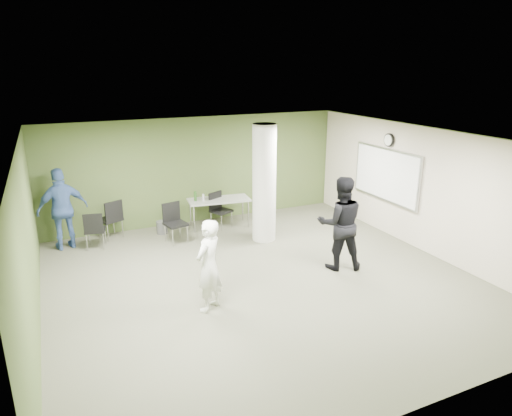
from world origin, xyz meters
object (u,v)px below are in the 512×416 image
folding_table (218,201)px  chair_back_left (94,228)px  man_black (340,223)px  man_blue (63,209)px  woman_white (209,266)px

folding_table → chair_back_left: folding_table is taller
man_black → man_blue: 6.21m
woman_white → man_blue: (-2.10, 4.01, 0.13)m
folding_table → man_blue: (-3.71, 0.10, 0.25)m
chair_back_left → man_blue: (-0.61, 0.34, 0.43)m
folding_table → woman_white: (-1.60, -3.91, 0.12)m
folding_table → woman_white: woman_white is taller
woman_white → man_blue: bearing=-99.2°
chair_back_left → man_black: bearing=158.0°
woman_white → man_blue: 4.53m
folding_table → man_black: size_ratio=0.84×
man_blue → woman_white: bearing=106.5°
chair_back_left → man_black: size_ratio=0.45×
man_black → man_blue: bearing=-13.2°
folding_table → man_blue: bearing=-174.1°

